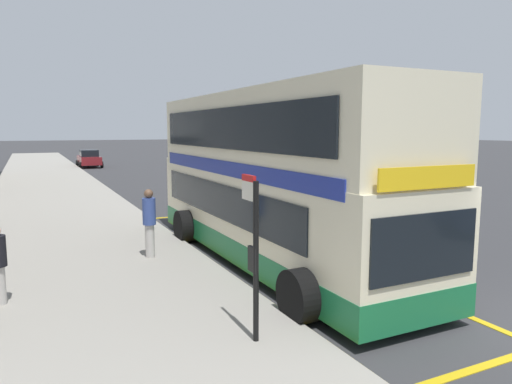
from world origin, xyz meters
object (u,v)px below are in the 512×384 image
(double_decker_bus, at_px, (270,184))
(pedestrian_further_back, at_px, (149,220))
(parked_car_maroon_kerbside, at_px, (89,159))
(bus_stop_sign, at_px, (254,244))

(double_decker_bus, xyz_separation_m, pedestrian_further_back, (-2.90, 1.21, -0.94))
(parked_car_maroon_kerbside, xyz_separation_m, pedestrian_further_back, (-2.39, -33.85, 0.33))
(double_decker_bus, height_order, bus_stop_sign, double_decker_bus)
(bus_stop_sign, distance_m, pedestrian_further_back, 5.59)
(pedestrian_further_back, bearing_deg, parked_car_maroon_kerbside, 85.96)
(double_decker_bus, height_order, parked_car_maroon_kerbside, double_decker_bus)
(parked_car_maroon_kerbside, distance_m, pedestrian_further_back, 33.94)
(double_decker_bus, distance_m, parked_car_maroon_kerbside, 35.09)
(bus_stop_sign, bearing_deg, pedestrian_further_back, 93.49)
(double_decker_bus, bearing_deg, pedestrian_further_back, 157.32)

